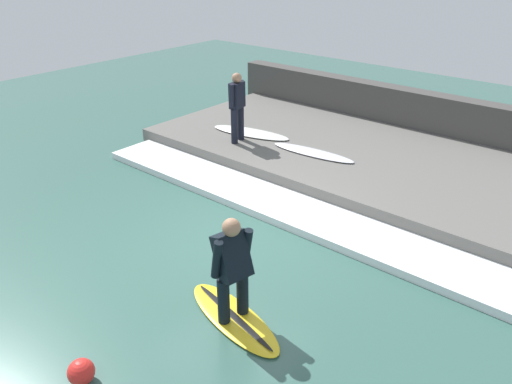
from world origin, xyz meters
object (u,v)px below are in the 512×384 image
object	(u,v)px
surfboard_riding	(234,318)
surfer_waiting_near	(237,104)
surfboard_spare	(313,152)
surfer_riding	(232,265)
marker_buoy	(81,372)
surfboard_waiting_near	(251,133)

from	to	relation	value
surfboard_riding	surfer_waiting_near	world-z (taller)	surfer_waiting_near
surfboard_spare	surfer_riding	bearing A→B (deg)	-157.44
surfer_riding	surfboard_riding	bearing A→B (deg)	45.00
surfboard_riding	surfer_riding	size ratio (longest dim) A/B	1.26
marker_buoy	surfboard_spare	bearing A→B (deg)	11.59
surfer_waiting_near	marker_buoy	world-z (taller)	surfer_waiting_near
surfboard_spare	marker_buoy	distance (m)	6.99
surfboard_riding	surfboard_waiting_near	bearing A→B (deg)	38.34
surfboard_riding	surfboard_spare	bearing A→B (deg)	22.56
surfer_riding	surfboard_spare	size ratio (longest dim) A/B	0.74
surfboard_waiting_near	marker_buoy	distance (m)	7.69
surfboard_waiting_near	surfboard_spare	size ratio (longest dim) A/B	1.05
surfer_riding	marker_buoy	xyz separation A→B (m)	(-1.94, 0.63, -0.75)
surfer_riding	marker_buoy	world-z (taller)	surfer_riding
surfboard_waiting_near	marker_buoy	bearing A→B (deg)	-154.44
surfboard_spare	marker_buoy	size ratio (longest dim) A/B	6.44
surfer_waiting_near	surfboard_spare	distance (m)	2.08
surfboard_riding	marker_buoy	size ratio (longest dim) A/B	6.03
surfer_waiting_near	marker_buoy	bearing A→B (deg)	-153.11
surfboard_riding	surfboard_waiting_near	distance (m)	6.38
surfer_waiting_near	surfboard_spare	size ratio (longest dim) A/B	0.79
surfer_riding	surfboard_waiting_near	world-z (taller)	surfer_riding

